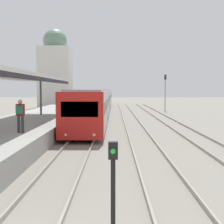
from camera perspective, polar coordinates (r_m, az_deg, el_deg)
person_on_platform at (r=16.21m, az=-16.43°, el=-0.21°), size 0.40×0.40×1.66m
train_near at (r=42.46m, az=-2.19°, el=2.28°), size 2.69×50.14×3.11m
signal_post_near at (r=6.63m, az=0.20°, el=-12.21°), size 0.20×0.22×2.04m
signal_mast_far at (r=45.46m, az=9.71°, el=4.29°), size 0.28×0.29×5.23m
distant_domed_building at (r=55.16m, az=-10.31°, el=7.44°), size 5.28×5.28×13.46m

